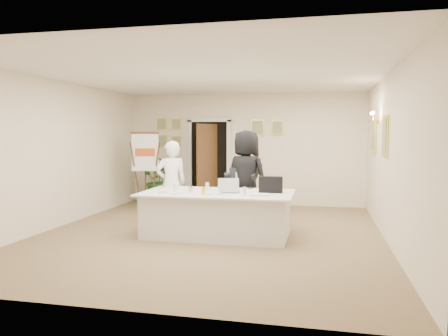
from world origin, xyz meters
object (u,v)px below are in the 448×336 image
Objects in this scene: conference_table at (217,214)px; laptop at (230,184)px; seated_man at (241,190)px; laptop_bag at (271,185)px; standing_man at (171,184)px; flip_chart at (145,174)px; potted_palm at (162,179)px; paper_stack at (259,195)px; steel_jug at (190,189)px; standing_woman at (246,178)px; oj_glass at (203,191)px.

laptop is at bearing 6.22° from conference_table.
seated_man reaches higher than laptop_bag.
seated_man is at bearing 163.03° from standing_man.
potted_palm is at bearing 85.56° from flip_chart.
potted_palm is 4.52m from laptop_bag.
standing_man is (-1.06, 0.62, 0.43)m from conference_table.
conference_table is at bearing -116.79° from seated_man.
potted_palm is 4.13m from laptop.
paper_stack is (-0.14, -0.40, -0.13)m from laptop_bag.
standing_man is (-1.30, -0.37, 0.14)m from seated_man.
standing_man is 0.96m from steel_jug.
conference_table is 0.92m from paper_stack.
conference_table is 7.04× the size of laptop.
standing_woman is 16.93× the size of steel_jug.
standing_man is at bearing 145.38° from laptop.
laptop_bag is (1.98, -0.51, 0.09)m from standing_man.
standing_woman is 1.00m from laptop.
flip_chart is at bearing 128.57° from oj_glass.
flip_chart reaches higher than standing_man.
seated_man is at bearing 79.41° from laptop.
seated_man reaches higher than steel_jug.
flip_chart is 13.84× the size of oj_glass.
laptop_bag is 1.39m from steel_jug.
seated_man is 0.74× the size of standing_woman.
flip_chart is 0.98m from potted_palm.
seated_man is 1.11× the size of potted_palm.
oj_glass is at bearing -143.66° from laptop.
seated_man is at bearing 76.52° from conference_table.
standing_woman is at bearing 73.61° from laptop.
potted_palm is 3.06× the size of laptop_bag.
standing_man is 15.03× the size of steel_jug.
laptop_bag reaches higher than laptop.
paper_stack is (0.78, -0.28, 0.40)m from conference_table.
paper_stack is (0.54, -1.28, 0.10)m from seated_man.
flip_chart is at bearing -87.06° from standing_man.
paper_stack is at bearing -40.51° from flip_chart.
laptop_bag reaches higher than oj_glass.
potted_palm reaches higher than laptop_bag.
conference_table is 1.46× the size of flip_chart.
laptop is at bearing -104.24° from seated_man.
steel_jug is (-1.37, -0.23, -0.09)m from laptop_bag.
oj_glass is at bearing -39.04° from steel_jug.
potted_palm is (-2.59, 2.30, -0.31)m from standing_woman.
standing_woman reaches higher than oj_glass.
standing_woman is at bearing 1.50° from seated_man.
conference_table is 1.59× the size of standing_man.
laptop is at bearing 105.73° from standing_woman.
standing_man reaches higher than potted_palm.
conference_table is at bearing 160.03° from paper_stack.
seated_man is 3.39× the size of laptop_bag.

